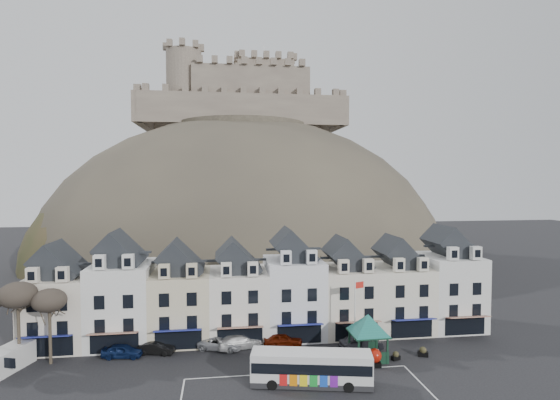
# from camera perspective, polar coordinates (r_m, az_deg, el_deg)

# --- Properties ---
(ground) EXTENTS (300.00, 300.00, 0.00)m
(ground) POSITION_cam_1_polar(r_m,az_deg,el_deg) (41.60, 0.74, -24.55)
(ground) COLOR black
(ground) RESTS_ON ground
(coach_bay_markings) EXTENTS (22.00, 7.50, 0.01)m
(coach_bay_markings) POSITION_cam_1_polar(r_m,az_deg,el_deg) (43.00, 3.35, -23.60)
(coach_bay_markings) COLOR silver
(coach_bay_markings) RESTS_ON ground
(townhouse_terrace) EXTENTS (54.40, 9.35, 11.80)m
(townhouse_terrace) POSITION_cam_1_polar(r_m,az_deg,el_deg) (54.60, -1.65, -11.89)
(townhouse_terrace) COLOR beige
(townhouse_terrace) RESTS_ON ground
(castle_hill) EXTENTS (100.00, 76.00, 68.00)m
(castle_hill) POSITION_cam_1_polar(r_m,az_deg,el_deg) (107.42, -4.12, -7.46)
(castle_hill) COLOR #3B362D
(castle_hill) RESTS_ON ground
(castle) EXTENTS (50.20, 22.20, 22.00)m
(castle) POSITION_cam_1_polar(r_m,az_deg,el_deg) (114.63, -4.81, 13.32)
(castle) COLOR #64574C
(castle) RESTS_ON ground
(tree_left_mid) EXTENTS (3.78, 3.78, 8.64)m
(tree_left_mid) POSITION_cam_1_polar(r_m,az_deg,el_deg) (52.67, -31.05, -10.64)
(tree_left_mid) COLOR #332B20
(tree_left_mid) RESTS_ON ground
(tree_left_near) EXTENTS (3.43, 3.43, 7.84)m
(tree_left_near) POSITION_cam_1_polar(r_m,az_deg,el_deg) (51.74, -27.91, -11.59)
(tree_left_near) COLOR #332B20
(tree_left_near) RESTS_ON ground
(bus) EXTENTS (11.39, 4.73, 3.13)m
(bus) POSITION_cam_1_polar(r_m,az_deg,el_deg) (43.31, 4.10, -20.87)
(bus) COLOR #262628
(bus) RESTS_ON ground
(bus_shelter) EXTENTS (7.56, 7.56, 4.80)m
(bus_shelter) POSITION_cam_1_polar(r_m,az_deg,el_deg) (48.90, 11.43, -15.62)
(bus_shelter) COLOR black
(bus_shelter) RESTS_ON ground
(red_buoy) EXTENTS (1.45, 1.45, 1.79)m
(red_buoy) POSITION_cam_1_polar(r_m,az_deg,el_deg) (48.31, 12.23, -19.41)
(red_buoy) COLOR black
(red_buoy) RESTS_ON ground
(flagpole) EXTENTS (1.12, 0.42, 8.10)m
(flagpole) POSITION_cam_1_polar(r_m,az_deg,el_deg) (49.90, 9.85, -14.14)
(flagpole) COLOR silver
(flagpole) RESTS_ON ground
(white_van) EXTENTS (3.56, 5.40, 2.28)m
(white_van) POSITION_cam_1_polar(r_m,az_deg,el_deg) (53.71, -31.89, -17.19)
(white_van) COLOR silver
(white_van) RESTS_ON ground
(planter_west) EXTENTS (1.03, 0.74, 0.93)m
(planter_west) POSITION_cam_1_polar(r_m,az_deg,el_deg) (50.35, 14.88, -19.07)
(planter_west) COLOR black
(planter_west) RESTS_ON ground
(planter_east) EXTENTS (1.17, 0.84, 1.06)m
(planter_east) POSITION_cam_1_polar(r_m,az_deg,el_deg) (52.01, 18.17, -18.32)
(planter_east) COLOR black
(planter_east) RESTS_ON ground
(car_navy) EXTENTS (4.44, 2.18, 1.46)m
(car_navy) POSITION_cam_1_polar(r_m,az_deg,el_deg) (52.16, -19.90, -18.03)
(car_navy) COLOR #0D1B44
(car_navy) RESTS_ON ground
(car_black) EXTENTS (4.18, 2.25, 1.31)m
(car_black) POSITION_cam_1_polar(r_m,az_deg,el_deg) (52.00, -15.87, -18.12)
(car_black) COLOR black
(car_black) RESTS_ON ground
(car_silver) EXTENTS (5.41, 3.66, 1.40)m
(car_silver) POSITION_cam_1_polar(r_m,az_deg,el_deg) (51.92, -7.79, -18.02)
(car_silver) COLOR gray
(car_silver) RESTS_ON ground
(car_white) EXTENTS (5.76, 3.58, 1.56)m
(car_white) POSITION_cam_1_polar(r_m,az_deg,el_deg) (51.93, -5.27, -17.91)
(car_white) COLOR silver
(car_white) RESTS_ON ground
(car_maroon) EXTENTS (4.59, 2.14, 1.52)m
(car_maroon) POSITION_cam_1_polar(r_m,az_deg,el_deg) (52.37, 0.38, -17.74)
(car_maroon) COLOR #4E1104
(car_maroon) RESTS_ON ground
(car_charcoal) EXTENTS (4.91, 2.16, 1.57)m
(car_charcoal) POSITION_cam_1_polar(r_m,az_deg,el_deg) (51.91, 10.56, -17.94)
(car_charcoal) COLOR black
(car_charcoal) RESTS_ON ground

